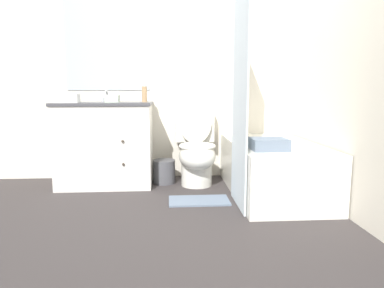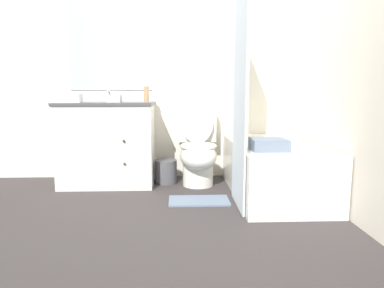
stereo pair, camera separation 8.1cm
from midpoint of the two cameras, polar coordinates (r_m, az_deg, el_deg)
ground_plane at (r=2.34m, az=-0.16°, el=-15.24°), size 14.00×14.00×0.00m
wall_back at (r=3.83m, az=-1.26°, el=13.23°), size 8.00×0.06×2.50m
wall_right at (r=3.27m, az=22.47°, el=13.35°), size 0.05×2.66×2.50m
vanity_cabinet at (r=3.61m, az=-13.17°, el=0.25°), size 0.94×0.61×0.84m
sink_faucet at (r=3.77m, az=-12.83°, el=7.43°), size 0.14×0.12×0.12m
toilet at (r=3.50m, az=1.63°, el=-0.99°), size 0.41×0.69×0.89m
bathtub at (r=3.29m, az=14.05°, el=-3.92°), size 0.75×1.43×0.48m
shower_curtain at (r=2.79m, az=8.86°, el=10.16°), size 0.02×0.54×2.04m
wastebasket at (r=3.61m, az=-3.74°, el=-4.58°), size 0.23×0.23×0.24m
tissue_box at (r=3.58m, az=-12.16°, el=7.46°), size 0.13×0.14×0.10m
soap_dispenser at (r=3.53m, az=-6.96°, el=8.31°), size 0.05×0.05×0.19m
hand_towel_folded at (r=3.50m, az=-19.13°, el=7.23°), size 0.22×0.12×0.09m
bath_towel_folded at (r=2.83m, az=13.48°, el=-0.07°), size 0.29×0.24×0.09m
bath_mat at (r=3.02m, az=1.94°, el=-9.43°), size 0.52×0.28×0.02m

